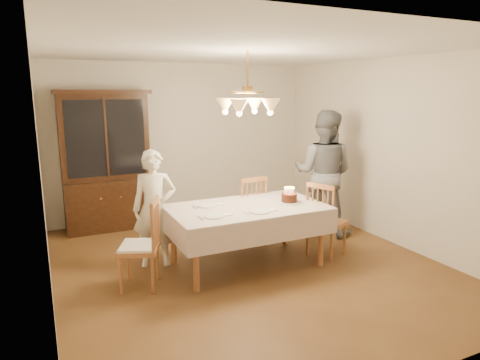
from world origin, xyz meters
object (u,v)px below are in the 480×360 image
dining_table (247,212)px  elderly_woman (154,209)px  chair_far_side (248,214)px  birthday_cake (289,199)px  china_hutch (106,163)px

dining_table → elderly_woman: size_ratio=1.31×
chair_far_side → birthday_cake: 0.85m
dining_table → elderly_woman: elderly_woman is taller
birthday_cake → dining_table: bearing=172.0°
china_hutch → chair_far_side: china_hutch is taller
birthday_cake → elderly_woman: bearing=160.2°
dining_table → birthday_cake: 0.58m
dining_table → chair_far_side: 0.78m
birthday_cake → china_hutch: bearing=128.8°
chair_far_side → dining_table: bearing=-117.0°
dining_table → elderly_woman: (-1.03, 0.49, 0.04)m
china_hutch → elderly_woman: size_ratio=1.48×
elderly_woman → birthday_cake: size_ratio=4.85×
birthday_cake → chair_far_side: bearing=106.7°
china_hutch → birthday_cake: size_ratio=7.20×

